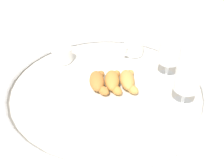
{
  "coord_description": "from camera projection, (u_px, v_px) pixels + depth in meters",
  "views": [
    {
      "loc": [
        0.68,
        0.08,
        0.53
      ],
      "look_at": [
        0.02,
        0.02,
        0.03
      ],
      "focal_mm": 39.78,
      "sensor_mm": 36.0,
      "label": 1
    }
  ],
  "objects": [
    {
      "name": "ground_plane",
      "position": [
        106.0,
        87.0,
        0.86
      ],
      "size": [
        2.2,
        2.2,
        0.0
      ],
      "primitive_type": "plane",
      "color": "silver"
    },
    {
      "name": "table_chrome_rim",
      "position": [
        106.0,
        84.0,
        0.85
      ],
      "size": [
        0.69,
        0.69,
        0.02
      ],
      "primitive_type": "torus",
      "color": "silver",
      "rests_on": "ground_plane"
    },
    {
      "name": "pastry_plate",
      "position": [
        112.0,
        88.0,
        0.83
      ],
      "size": [
        0.26,
        0.26,
        0.02
      ],
      "color": "white",
      "rests_on": "ground_plane"
    },
    {
      "name": "croissant_large",
      "position": [
        98.0,
        81.0,
        0.81
      ],
      "size": [
        0.13,
        0.08,
        0.04
      ],
      "color": "#BC7A38",
      "rests_on": "pastry_plate"
    },
    {
      "name": "croissant_small",
      "position": [
        113.0,
        81.0,
        0.81
      ],
      "size": [
        0.14,
        0.07,
        0.04
      ],
      "color": "#CC893D",
      "rests_on": "pastry_plate"
    },
    {
      "name": "croissant_extra",
      "position": [
        128.0,
        80.0,
        0.82
      ],
      "size": [
        0.14,
        0.08,
        0.04
      ],
      "color": "#D6994C",
      "rests_on": "pastry_plate"
    },
    {
      "name": "coffee_cup_near",
      "position": [
        134.0,
        50.0,
        1.01
      ],
      "size": [
        0.14,
        0.14,
        0.06
      ],
      "color": "white",
      "rests_on": "ground_plane"
    },
    {
      "name": "coffee_cup_far",
      "position": [
        62.0,
        57.0,
        0.97
      ],
      "size": [
        0.14,
        0.14,
        0.06
      ],
      "color": "white",
      "rests_on": "ground_plane"
    },
    {
      "name": "juice_glass_left",
      "position": [
        170.0,
        53.0,
        0.85
      ],
      "size": [
        0.08,
        0.08,
        0.14
      ],
      "color": "white",
      "rests_on": "ground_plane"
    },
    {
      "name": "juice_glass_right",
      "position": [
        187.0,
        79.0,
        0.73
      ],
      "size": [
        0.08,
        0.08,
        0.14
      ],
      "color": "white",
      "rests_on": "ground_plane"
    },
    {
      "name": "folded_napkin",
      "position": [
        40.0,
        102.0,
        0.79
      ],
      "size": [
        0.13,
        0.13,
        0.01
      ],
      "primitive_type": "cube",
      "rotation": [
        0.0,
        0.0,
        -0.17
      ],
      "color": "silver",
      "rests_on": "ground_plane"
    }
  ]
}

